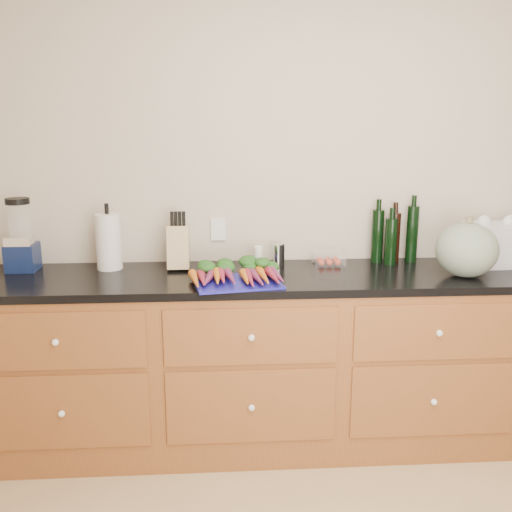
{
  "coord_description": "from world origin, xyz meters",
  "views": [
    {
      "loc": [
        -0.59,
        -1.52,
        1.71
      ],
      "look_at": [
        -0.41,
        1.2,
        1.06
      ],
      "focal_mm": 40.0,
      "sensor_mm": 36.0,
      "label": 1
    }
  ],
  "objects": [
    {
      "name": "knife_block",
      "position": [
        -0.81,
        1.44,
        1.05
      ],
      "size": [
        0.11,
        0.11,
        0.23
      ],
      "primitive_type": "cube",
      "color": "tan",
      "rests_on": "countertop"
    },
    {
      "name": "paper_towel",
      "position": [
        -1.18,
        1.46,
        1.09
      ],
      "size": [
        0.13,
        0.13,
        0.3
      ],
      "primitive_type": "cylinder",
      "color": "silver",
      "rests_on": "countertop"
    },
    {
      "name": "wall_back",
      "position": [
        0.0,
        1.62,
        1.3
      ],
      "size": [
        4.1,
        0.05,
        2.6
      ],
      "primitive_type": "cube",
      "color": "beige",
      "rests_on": "ground"
    },
    {
      "name": "carrots",
      "position": [
        -0.51,
        1.18,
        0.98
      ],
      "size": [
        0.44,
        0.33,
        0.06
      ],
      "color": "orange",
      "rests_on": "cutting_board"
    },
    {
      "name": "blender_appliance",
      "position": [
        -1.63,
        1.46,
        1.11
      ],
      "size": [
        0.15,
        0.15,
        0.38
      ],
      "color": "#0E1941",
      "rests_on": "countertop"
    },
    {
      "name": "grinder_pepper",
      "position": [
        -0.26,
        1.48,
        1.0
      ],
      "size": [
        0.05,
        0.05,
        0.11
      ],
      "primitive_type": "cylinder",
      "color": "black",
      "rests_on": "countertop"
    },
    {
      "name": "tomato_box",
      "position": [
        0.0,
        1.47,
        0.98
      ],
      "size": [
        0.17,
        0.13,
        0.08
      ],
      "primitive_type": "cube",
      "color": "white",
      "rests_on": "countertop"
    },
    {
      "name": "grinder_salt",
      "position": [
        -0.38,
        1.48,
        0.99
      ],
      "size": [
        0.05,
        0.05,
        0.11
      ],
      "primitive_type": "cylinder",
      "color": "white",
      "rests_on": "countertop"
    },
    {
      "name": "cabinets",
      "position": [
        0.0,
        1.3,
        0.45
      ],
      "size": [
        3.6,
        0.64,
        0.9
      ],
      "color": "brown",
      "rests_on": "ground"
    },
    {
      "name": "countertop",
      "position": [
        0.0,
        1.3,
        0.92
      ],
      "size": [
        3.64,
        0.62,
        0.04
      ],
      "primitive_type": "cube",
      "color": "black",
      "rests_on": "cabinets"
    },
    {
      "name": "squash",
      "position": [
        0.64,
        1.19,
        1.08
      ],
      "size": [
        0.31,
        0.31,
        0.28
      ],
      "primitive_type": "ellipsoid",
      "color": "slate",
      "rests_on": "countertop"
    },
    {
      "name": "grocery_bag",
      "position": [
        0.9,
        1.42,
        1.05
      ],
      "size": [
        0.32,
        0.26,
        0.22
      ],
      "primitive_type": null,
      "rotation": [
        0.0,
        0.0,
        0.04
      ],
      "color": "white",
      "rests_on": "countertop"
    },
    {
      "name": "bottles",
      "position": [
        0.37,
        1.51,
        1.08
      ],
      "size": [
        0.26,
        0.13,
        0.31
      ],
      "color": "black",
      "rests_on": "countertop"
    },
    {
      "name": "cutting_board",
      "position": [
        -0.51,
        1.14,
        0.95
      ],
      "size": [
        0.45,
        0.37,
        0.01
      ],
      "primitive_type": "cube",
      "rotation": [
        0.0,
        0.0,
        0.16
      ],
      "color": "#1A1893",
      "rests_on": "countertop"
    },
    {
      "name": "canister_chrome",
      "position": [
        -0.28,
        1.48,
        1.0
      ],
      "size": [
        0.05,
        0.05,
        0.12
      ],
      "primitive_type": "cylinder",
      "color": "silver",
      "rests_on": "countertop"
    }
  ]
}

